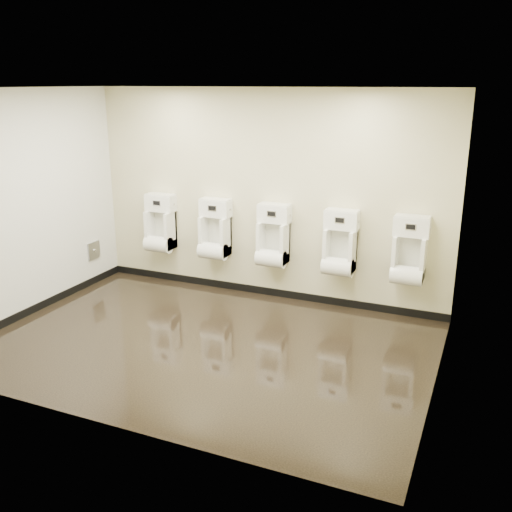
{
  "coord_description": "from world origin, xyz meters",
  "views": [
    {
      "loc": [
        2.85,
        -5.21,
        2.86
      ],
      "look_at": [
        0.38,
        0.55,
        0.94
      ],
      "focal_mm": 40.0,
      "sensor_mm": 36.0,
      "label": 1
    }
  ],
  "objects": [
    {
      "name": "ceiling",
      "position": [
        0.0,
        0.0,
        2.8
      ],
      "size": [
        5.0,
        3.5,
        0.0
      ],
      "primitive_type": "cube",
      "color": "silver"
    },
    {
      "name": "right_wall",
      "position": [
        2.5,
        0.0,
        1.4
      ],
      "size": [
        0.02,
        3.5,
        2.8
      ],
      "primitive_type": "cube",
      "color": "beige",
      "rests_on": "ground"
    },
    {
      "name": "skirting_left",
      "position": [
        -2.49,
        0.0,
        0.05
      ],
      "size": [
        0.02,
        3.5,
        0.1
      ],
      "primitive_type": "cube",
      "color": "black",
      "rests_on": "ground"
    },
    {
      "name": "access_panel",
      "position": [
        -2.48,
        1.2,
        0.5
      ],
      "size": [
        0.04,
        0.25,
        0.25
      ],
      "color": "#9E9EA3",
      "rests_on": "left_wall"
    },
    {
      "name": "ground",
      "position": [
        0.0,
        0.0,
        0.0
      ],
      "size": [
        5.0,
        3.5,
        0.0
      ],
      "primitive_type": "cube",
      "color": "black",
      "rests_on": "ground"
    },
    {
      "name": "skirting_back",
      "position": [
        0.0,
        1.74,
        0.05
      ],
      "size": [
        5.0,
        0.02,
        0.1
      ],
      "primitive_type": "cube",
      "color": "black",
      "rests_on": "ground"
    },
    {
      "name": "urinal_0",
      "position": [
        -1.58,
        1.6,
        0.84
      ],
      "size": [
        0.44,
        0.33,
        0.82
      ],
      "color": "white",
      "rests_on": "back_wall"
    },
    {
      "name": "urinal_4",
      "position": [
        1.96,
        1.6,
        0.84
      ],
      "size": [
        0.44,
        0.33,
        0.82
      ],
      "color": "white",
      "rests_on": "back_wall"
    },
    {
      "name": "urinal_2",
      "position": [
        0.18,
        1.6,
        0.84
      ],
      "size": [
        0.44,
        0.33,
        0.82
      ],
      "color": "white",
      "rests_on": "back_wall"
    },
    {
      "name": "tile_overlay_left",
      "position": [
        -2.5,
        0.0,
        1.4
      ],
      "size": [
        0.01,
        3.5,
        2.8
      ],
      "primitive_type": "cube",
      "color": "white",
      "rests_on": "ground"
    },
    {
      "name": "front_wall",
      "position": [
        0.0,
        -1.75,
        1.4
      ],
      "size": [
        5.0,
        0.02,
        2.8
      ],
      "primitive_type": "cube",
      "color": "beige",
      "rests_on": "ground"
    },
    {
      "name": "urinal_3",
      "position": [
        1.09,
        1.6,
        0.84
      ],
      "size": [
        0.44,
        0.33,
        0.82
      ],
      "color": "white",
      "rests_on": "back_wall"
    },
    {
      "name": "left_wall",
      "position": [
        -2.5,
        0.0,
        1.4
      ],
      "size": [
        0.02,
        3.5,
        2.8
      ],
      "primitive_type": "cube",
      "color": "beige",
      "rests_on": "ground"
    },
    {
      "name": "back_wall",
      "position": [
        0.0,
        1.75,
        1.4
      ],
      "size": [
        5.0,
        0.02,
        2.8
      ],
      "primitive_type": "cube",
      "color": "beige",
      "rests_on": "ground"
    },
    {
      "name": "urinal_1",
      "position": [
        -0.69,
        1.6,
        0.84
      ],
      "size": [
        0.44,
        0.33,
        0.82
      ],
      "color": "white",
      "rests_on": "back_wall"
    }
  ]
}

